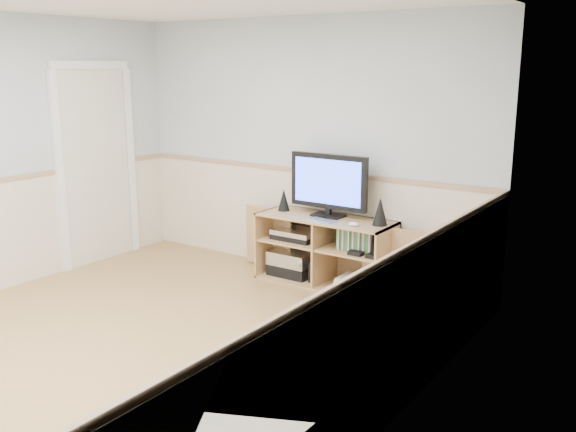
# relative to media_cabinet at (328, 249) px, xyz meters

# --- Properties ---
(room) EXTENTS (4.04, 4.54, 2.54)m
(room) POSITION_rel_media_cabinet_xyz_m (-0.47, -1.91, 0.88)
(room) COLOR tan
(room) RESTS_ON ground
(media_cabinet) EXTENTS (2.05, 0.49, 0.65)m
(media_cabinet) POSITION_rel_media_cabinet_xyz_m (0.00, 0.00, 0.00)
(media_cabinet) COLOR tan
(media_cabinet) RESTS_ON floor
(monitor) EXTENTS (0.80, 0.18, 0.59)m
(monitor) POSITION_rel_media_cabinet_xyz_m (-0.00, -0.01, 0.64)
(monitor) COLOR black
(monitor) RESTS_ON media_cabinet
(speaker_left) EXTENTS (0.12, 0.12, 0.21)m
(speaker_left) POSITION_rel_media_cabinet_xyz_m (-0.49, -0.04, 0.42)
(speaker_left) COLOR black
(speaker_left) RESTS_ON media_cabinet
(speaker_right) EXTENTS (0.14, 0.14, 0.25)m
(speaker_right) POSITION_rel_media_cabinet_xyz_m (0.55, -0.04, 0.44)
(speaker_right) COLOR black
(speaker_right) RESTS_ON media_cabinet
(keyboard) EXTENTS (0.29, 0.16, 0.01)m
(keyboard) POSITION_rel_media_cabinet_xyz_m (0.05, -0.20, 0.32)
(keyboard) COLOR silver
(keyboard) RESTS_ON media_cabinet
(mouse) EXTENTS (0.11, 0.08, 0.04)m
(mouse) POSITION_rel_media_cabinet_xyz_m (0.38, -0.20, 0.34)
(mouse) COLOR white
(mouse) RESTS_ON media_cabinet
(av_components) EXTENTS (0.51, 0.32, 0.47)m
(av_components) POSITION_rel_media_cabinet_xyz_m (-0.35, -0.06, -0.11)
(av_components) COLOR black
(av_components) RESTS_ON media_cabinet
(game_consoles) EXTENTS (0.45, 0.30, 0.11)m
(game_consoles) POSITION_rel_media_cabinet_xyz_m (0.34, -0.07, -0.26)
(game_consoles) COLOR white
(game_consoles) RESTS_ON media_cabinet
(game_cases) EXTENTS (0.36, 0.14, 0.19)m
(game_cases) POSITION_rel_media_cabinet_xyz_m (0.35, -0.08, 0.15)
(game_cases) COLOR #3F8C3F
(game_cases) RESTS_ON media_cabinet
(wall_outlet) EXTENTS (0.12, 0.03, 0.12)m
(wall_outlet) POSITION_rel_media_cabinet_xyz_m (0.59, 0.20, 0.27)
(wall_outlet) COLOR white
(wall_outlet) RESTS_ON wall_back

